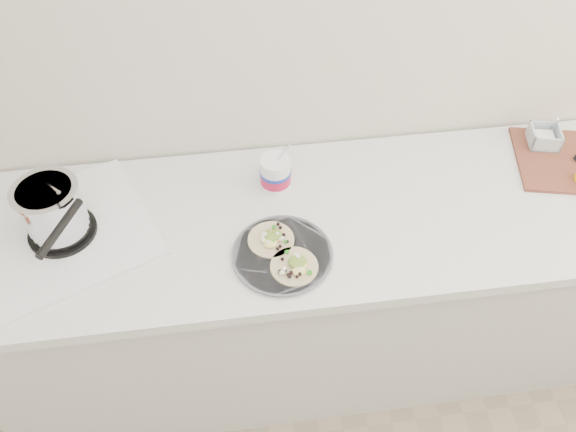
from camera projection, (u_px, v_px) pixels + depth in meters
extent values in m
cube|color=beige|center=(332.00, 43.00, 1.64)|extent=(3.50, 0.05, 2.60)
cube|color=silver|center=(333.00, 292.00, 2.11)|extent=(2.40, 0.62, 0.86)
cube|color=silver|center=(343.00, 217.00, 1.76)|extent=(2.44, 0.66, 0.04)
cube|color=silver|center=(64.00, 234.00, 1.67)|extent=(0.63, 0.61, 0.01)
cylinder|color=black|center=(63.00, 231.00, 1.66)|extent=(0.20, 0.20, 0.01)
torus|color=black|center=(61.00, 228.00, 1.65)|extent=(0.17, 0.17, 0.02)
cylinder|color=silver|center=(52.00, 208.00, 1.59)|extent=(0.17, 0.17, 0.15)
cylinder|color=#525359|center=(282.00, 255.00, 1.62)|extent=(0.28, 0.28, 0.01)
cylinder|color=#525359|center=(282.00, 254.00, 1.62)|extent=(0.29, 0.29, 0.00)
cylinder|color=white|center=(275.00, 173.00, 1.77)|extent=(0.10, 0.10, 0.12)
cylinder|color=#AD1337|center=(275.00, 176.00, 1.78)|extent=(0.10, 0.10, 0.04)
cylinder|color=#192D99|center=(275.00, 172.00, 1.77)|extent=(0.10, 0.10, 0.01)
cube|color=white|center=(543.00, 139.00, 1.92)|extent=(0.06, 0.06, 0.03)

